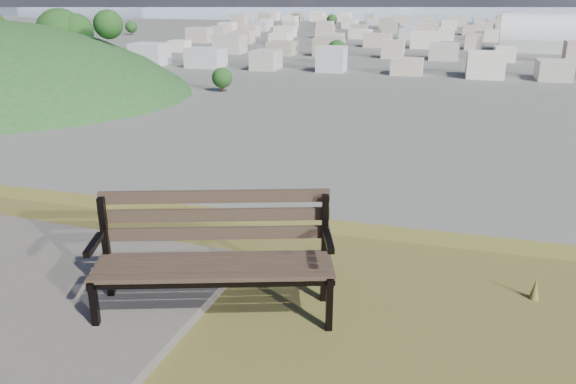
% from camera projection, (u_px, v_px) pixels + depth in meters
% --- Properties ---
extents(park_bench, '(1.80, 1.04, 0.90)m').
position_uv_depth(park_bench, '(215.00, 250.00, 4.11)').
color(park_bench, '#3B2B22').
rests_on(park_bench, hilltop_mesa).
extents(arena, '(55.40, 26.43, 22.79)m').
position_uv_depth(arena, '(560.00, 40.00, 264.07)').
color(arena, '#B4B5B0').
rests_on(arena, ground).
extents(city_blocks, '(395.00, 361.00, 7.00)m').
position_uv_depth(city_blocks, '(447.00, 30.00, 367.12)').
color(city_blocks, silver).
rests_on(city_blocks, ground).
extents(city_trees, '(406.52, 387.20, 9.98)m').
position_uv_depth(city_trees, '(396.00, 35.00, 304.90)').
color(city_trees, '#38231C').
rests_on(city_trees, ground).
extents(bay_water, '(2400.00, 700.00, 0.12)m').
position_uv_depth(bay_water, '(450.00, 11.00, 826.79)').
color(bay_water, '#9CB1C6').
rests_on(bay_water, ground).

